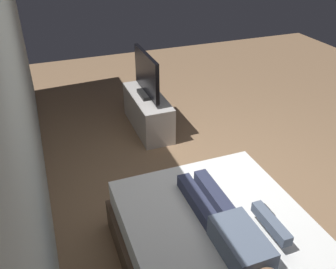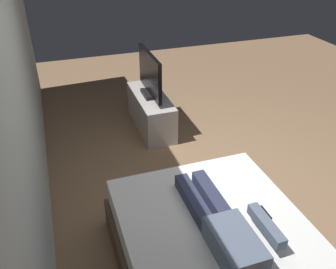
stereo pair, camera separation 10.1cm
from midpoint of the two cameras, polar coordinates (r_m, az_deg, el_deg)
name	(u,v)px [view 2 (the right image)]	position (r m, az deg, el deg)	size (l,w,h in m)	color
ground_plane	(213,200)	(3.88, 7.94, -10.35)	(10.00, 10.00, 0.00)	#8C6B4C
back_wall	(16,83)	(3.17, -22.15, 7.59)	(6.40, 0.10, 2.80)	silver
bed	(225,269)	(2.95, 10.06, -20.29)	(2.08, 1.48, 0.54)	brown
person	(228,232)	(2.70, 10.61, -15.06)	(1.26, 0.46, 0.18)	slate
remote	(264,213)	(3.02, 16.03, -11.91)	(0.15, 0.04, 0.02)	black
tv_stand	(151,112)	(4.98, -2.15, 3.63)	(1.10, 0.40, 0.50)	#B7B2AD
tv	(150,76)	(4.76, -2.27, 9.36)	(0.88, 0.20, 0.59)	black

